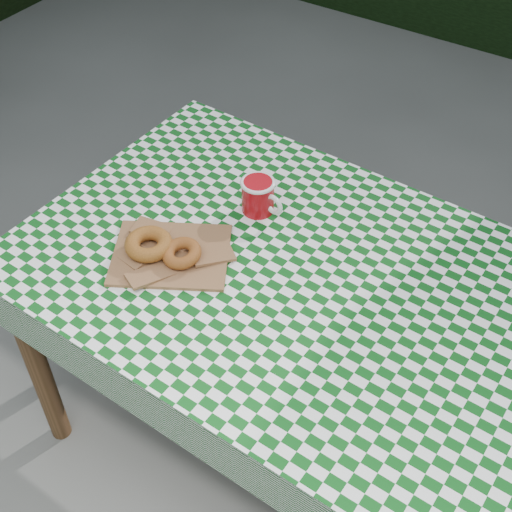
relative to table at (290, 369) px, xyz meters
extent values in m
plane|color=#52524C|center=(-0.07, -0.13, -0.38)|extent=(60.00, 60.00, 0.00)
cube|color=#55361D|center=(0.00, 0.00, 0.00)|extent=(1.34, 0.92, 0.75)
cube|color=#0B4813|center=(0.00, 0.00, 0.38)|extent=(1.36, 0.94, 0.01)
cube|color=olive|center=(-0.28, -0.11, 0.39)|extent=(0.35, 0.33, 0.01)
torus|color=#965A1F|center=(-0.33, -0.14, 0.41)|extent=(0.15, 0.15, 0.04)
torus|color=brown|center=(-0.24, -0.12, 0.41)|extent=(0.13, 0.13, 0.03)
camera|label=1|loc=(0.54, -1.00, 1.55)|focal=48.55mm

